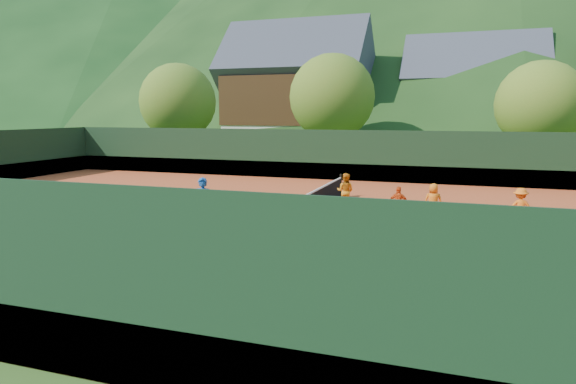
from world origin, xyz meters
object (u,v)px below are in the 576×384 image
(coach, at_px, (203,205))
(student_c, at_px, (433,202))
(student_b, at_px, (398,204))
(student_a, at_px, (345,191))
(chalet_left, at_px, (297,96))
(chalet_mid, at_px, (472,102))
(tennis_net, at_px, (304,208))
(ball_hopper, at_px, (56,214))
(student_d, at_px, (520,208))

(coach, height_order, student_c, coach)
(student_b, bearing_deg, student_a, -34.78)
(chalet_left, distance_m, chalet_mid, 16.51)
(coach, xyz_separation_m, tennis_net, (2.72, 2.67, -0.42))
(ball_hopper, distance_m, chalet_left, 35.36)
(student_a, relative_size, chalet_mid, 0.12)
(chalet_mid, bearing_deg, tennis_net, -100.01)
(student_c, bearing_deg, coach, 31.49)
(student_a, bearing_deg, chalet_left, -65.02)
(student_a, distance_m, student_d, 6.72)
(student_a, xyz_separation_m, tennis_net, (-0.92, -2.92, -0.25))
(student_c, bearing_deg, chalet_mid, -93.01)
(student_c, distance_m, student_d, 2.98)
(coach, height_order, student_a, coach)
(student_c, height_order, chalet_mid, chalet_mid)
(student_c, distance_m, tennis_net, 4.89)
(chalet_left, bearing_deg, student_a, -68.05)
(student_c, xyz_separation_m, tennis_net, (-4.53, -1.83, -0.19))
(tennis_net, xyz_separation_m, ball_hopper, (-6.87, -4.89, 0.25))
(chalet_left, bearing_deg, ball_hopper, -84.88)
(student_d, bearing_deg, chalet_left, -65.09)
(ball_hopper, bearing_deg, student_b, 30.82)
(coach, relative_size, chalet_mid, 0.15)
(chalet_mid, bearing_deg, student_c, -92.62)
(ball_hopper, height_order, chalet_mid, chalet_mid)
(student_c, bearing_deg, student_d, 172.84)
(student_c, bearing_deg, student_b, 27.38)
(student_a, bearing_deg, student_c, 166.34)
(ball_hopper, bearing_deg, coach, 28.04)
(student_c, bearing_deg, tennis_net, 21.67)
(tennis_net, xyz_separation_m, chalet_mid, (6.00, 34.00, 4.47))
(student_c, relative_size, student_d, 0.99)
(student_a, xyz_separation_m, student_d, (6.57, -1.43, -0.05))
(student_b, height_order, tennis_net, student_b)
(chalet_left, bearing_deg, student_d, -58.49)
(chalet_left, bearing_deg, student_c, -62.72)
(student_b, relative_size, ball_hopper, 1.30)
(student_b, bearing_deg, ball_hopper, 31.56)
(student_c, height_order, chalet_left, chalet_left)
(student_c, xyz_separation_m, chalet_mid, (1.47, 32.17, 4.28))
(chalet_left, bearing_deg, coach, -77.45)
(student_b, xyz_separation_m, chalet_mid, (2.68, 32.80, 4.32))
(student_a, height_order, chalet_mid, chalet_mid)
(student_d, xyz_separation_m, chalet_left, (-17.49, 28.52, 4.93))
(student_a, xyz_separation_m, ball_hopper, (-7.79, -7.80, -0.01))
(student_a, height_order, ball_hopper, student_a)
(ball_hopper, xyz_separation_m, chalet_left, (-3.13, 34.88, 4.88))
(student_a, bearing_deg, chalet_mid, -96.26)
(ball_hopper, bearing_deg, chalet_mid, 71.68)
(student_a, distance_m, student_c, 3.77)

